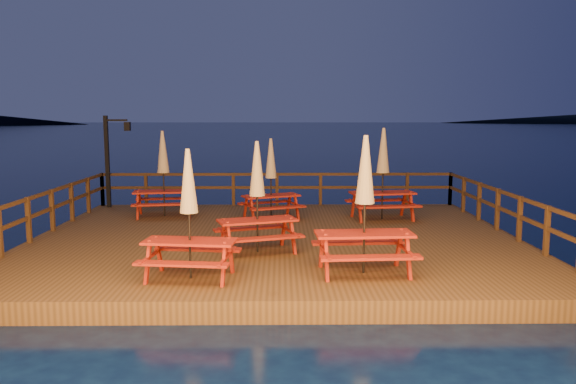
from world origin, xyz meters
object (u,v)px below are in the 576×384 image
picnic_table_1 (383,172)px  picnic_table_2 (365,203)px  picnic_table_0 (271,177)px  lamp_post (112,153)px

picnic_table_1 → picnic_table_2: bearing=-111.7°
picnic_table_0 → picnic_table_2: (1.88, -5.71, 0.15)m
lamp_post → picnic_table_1: lamp_post is taller
lamp_post → picnic_table_1: (8.48, -2.26, -0.42)m
picnic_table_1 → picnic_table_2: size_ratio=1.00×
picnic_table_0 → picnic_table_1: picnic_table_1 is taller
lamp_post → picnic_table_1: bearing=-14.9°
picnic_table_0 → picnic_table_1: size_ratio=0.89×
lamp_post → picnic_table_0: size_ratio=1.28×
lamp_post → picnic_table_0: (5.23, -2.20, -0.58)m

